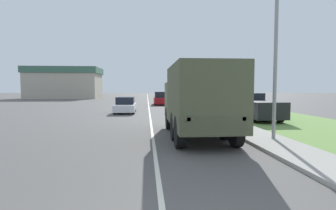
{
  "coord_description": "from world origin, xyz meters",
  "views": [
    {
      "loc": [
        -0.26,
        -1.81,
        2.1
      ],
      "look_at": [
        0.76,
        10.68,
        1.31
      ],
      "focal_mm": 28.0,
      "sensor_mm": 36.0,
      "label": 1
    }
  ],
  "objects_px": {
    "car_nearest_ahead": "(125,105)",
    "pickup_truck": "(254,107)",
    "lamp_post": "(271,38)",
    "military_truck": "(198,99)",
    "car_second_ahead": "(161,99)"
  },
  "relations": [
    {
      "from": "lamp_post",
      "to": "military_truck",
      "type": "bearing_deg",
      "value": 157.25
    },
    {
      "from": "pickup_truck",
      "to": "military_truck",
      "type": "bearing_deg",
      "value": -128.95
    },
    {
      "from": "car_nearest_ahead",
      "to": "car_second_ahead",
      "type": "bearing_deg",
      "value": 71.01
    },
    {
      "from": "military_truck",
      "to": "car_nearest_ahead",
      "type": "bearing_deg",
      "value": 108.39
    },
    {
      "from": "car_nearest_ahead",
      "to": "pickup_truck",
      "type": "height_order",
      "value": "pickup_truck"
    },
    {
      "from": "lamp_post",
      "to": "car_nearest_ahead",
      "type": "bearing_deg",
      "value": 116.72
    },
    {
      "from": "car_nearest_ahead",
      "to": "pickup_truck",
      "type": "distance_m",
      "value": 10.82
    },
    {
      "from": "car_nearest_ahead",
      "to": "car_second_ahead",
      "type": "relative_size",
      "value": 0.99
    },
    {
      "from": "pickup_truck",
      "to": "lamp_post",
      "type": "xyz_separation_m",
      "value": [
        -2.57,
        -7.52,
        3.2
      ]
    },
    {
      "from": "car_nearest_ahead",
      "to": "military_truck",
      "type": "bearing_deg",
      "value": -71.61
    },
    {
      "from": "military_truck",
      "to": "car_second_ahead",
      "type": "relative_size",
      "value": 1.47
    },
    {
      "from": "car_nearest_ahead",
      "to": "lamp_post",
      "type": "distance_m",
      "value": 15.16
    },
    {
      "from": "military_truck",
      "to": "pickup_truck",
      "type": "height_order",
      "value": "military_truck"
    },
    {
      "from": "car_nearest_ahead",
      "to": "lamp_post",
      "type": "xyz_separation_m",
      "value": [
        6.64,
        -13.19,
        3.44
      ]
    },
    {
      "from": "pickup_truck",
      "to": "lamp_post",
      "type": "bearing_deg",
      "value": -108.88
    }
  ]
}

